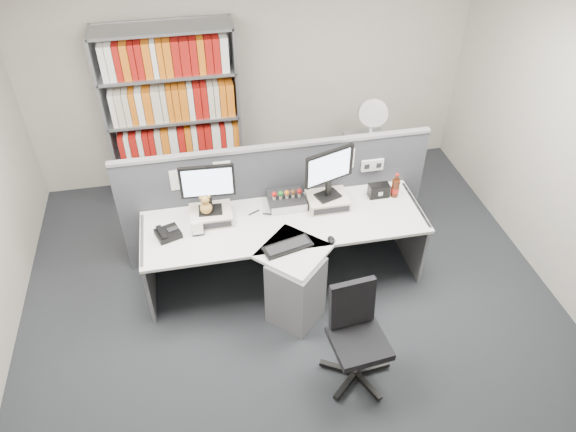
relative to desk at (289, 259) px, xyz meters
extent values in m
plane|color=#282A2F|center=(0.00, -0.60, -0.46)|extent=(5.50, 5.50, 0.00)
cube|color=#B7B1A3|center=(0.00, 2.15, 0.89)|extent=(5.00, 0.04, 2.70)
cube|color=white|center=(0.00, -0.60, 2.24)|extent=(5.00, 5.50, 0.04)
cube|color=#42444B|center=(0.00, 0.65, 0.17)|extent=(3.00, 0.05, 1.25)
cube|color=#9F9FA4|center=(0.00, 0.65, 0.80)|extent=(3.00, 0.07, 0.03)
cube|color=white|center=(0.95, 0.62, 0.49)|extent=(0.22, 0.04, 0.12)
cube|color=white|center=(-0.90, 0.63, 0.59)|extent=(0.16, 0.00, 0.22)
cube|color=white|center=(-0.50, 0.63, 0.59)|extent=(0.16, 0.00, 0.22)
cube|color=white|center=(0.70, 0.63, 0.59)|extent=(0.16, 0.00, 0.22)
cube|color=silver|center=(0.00, 0.22, 0.25)|extent=(2.60, 0.80, 0.03)
cube|color=silver|center=(0.00, -0.18, 0.25)|extent=(0.74, 0.74, 0.03)
cube|color=slate|center=(0.00, -0.30, -0.11)|extent=(0.57, 0.57, 0.69)
cube|color=slate|center=(-1.28, 0.22, -0.10)|extent=(0.03, 0.70, 0.72)
cube|color=slate|center=(1.28, 0.22, -0.10)|extent=(0.03, 0.70, 0.72)
cube|color=slate|center=(0.00, 0.58, -0.11)|extent=(2.50, 0.02, 0.45)
cube|color=beige|center=(-0.65, 0.38, 0.31)|extent=(0.38, 0.30, 0.10)
cube|color=black|center=(-0.65, 0.23, 0.31)|extent=(0.34, 0.01, 0.06)
cube|color=beige|center=(0.45, 0.38, 0.31)|extent=(0.38, 0.30, 0.10)
cube|color=black|center=(0.45, 0.23, 0.31)|extent=(0.34, 0.01, 0.06)
cube|color=black|center=(-0.65, 0.38, 0.37)|extent=(0.22, 0.16, 0.02)
cube|color=black|center=(-0.65, 0.38, 0.46)|extent=(0.05, 0.03, 0.17)
cube|color=black|center=(-0.65, 0.38, 0.69)|extent=(0.48, 0.06, 0.32)
cube|color=silver|center=(-0.65, 0.36, 0.69)|extent=(0.43, 0.03, 0.27)
cube|color=black|center=(0.45, 0.38, 0.37)|extent=(0.26, 0.22, 0.02)
cube|color=black|center=(0.45, 0.38, 0.46)|extent=(0.06, 0.04, 0.18)
cube|color=black|center=(0.45, 0.38, 0.71)|extent=(0.48, 0.20, 0.33)
cube|color=silver|center=(0.44, 0.37, 0.71)|extent=(0.42, 0.15, 0.28)
cube|color=black|center=(0.07, 0.47, 0.31)|extent=(0.34, 0.30, 0.09)
cube|color=silver|center=(0.07, 0.32, 0.31)|extent=(0.34, 0.01, 0.08)
cylinder|color=beige|center=(-0.05, 0.45, 0.37)|extent=(0.03, 0.03, 0.03)
sphere|color=#A5140F|center=(-0.05, 0.45, 0.41)|extent=(0.05, 0.05, 0.05)
cylinder|color=beige|center=(0.01, 0.45, 0.37)|extent=(0.03, 0.03, 0.03)
sphere|color=#19721E|center=(0.01, 0.45, 0.41)|extent=(0.05, 0.05, 0.05)
cylinder|color=beige|center=(0.07, 0.45, 0.37)|extent=(0.03, 0.03, 0.03)
sphere|color=orange|center=(0.07, 0.45, 0.41)|extent=(0.05, 0.05, 0.05)
cylinder|color=beige|center=(0.13, 0.45, 0.37)|extent=(0.03, 0.03, 0.03)
sphere|color=#593319|center=(0.13, 0.45, 0.41)|extent=(0.05, 0.05, 0.05)
cylinder|color=beige|center=(0.19, 0.45, 0.37)|extent=(0.03, 0.03, 0.03)
sphere|color=#A5140F|center=(0.19, 0.45, 0.41)|extent=(0.05, 0.05, 0.05)
cube|color=black|center=(-0.04, -0.13, 0.28)|extent=(0.46, 0.27, 0.02)
cube|color=black|center=(-0.04, -0.13, 0.29)|extent=(0.40, 0.21, 0.01)
ellipsoid|color=black|center=(0.35, -0.13, 0.28)|extent=(0.06, 0.10, 0.04)
cube|color=black|center=(-1.05, 0.23, 0.29)|extent=(0.25, 0.24, 0.06)
cube|color=black|center=(-1.10, 0.21, 0.34)|extent=(0.10, 0.17, 0.03)
cube|color=black|center=(-1.00, 0.24, 0.32)|extent=(0.11, 0.08, 0.01)
cube|color=black|center=(-0.79, 0.21, 0.27)|extent=(0.11, 0.07, 0.02)
cube|color=white|center=(-0.79, 0.19, 0.34)|extent=(0.10, 0.04, 0.11)
cube|color=white|center=(-0.79, 0.23, 0.34)|extent=(0.10, 0.04, 0.11)
sphere|color=#B1833B|center=(-0.69, 0.36, 0.42)|extent=(0.11, 0.11, 0.11)
sphere|color=#B1833B|center=(-0.69, 0.36, 0.52)|extent=(0.08, 0.08, 0.08)
sphere|color=#B1833B|center=(-0.73, 0.36, 0.54)|extent=(0.03, 0.03, 0.03)
sphere|color=#B1833B|center=(-0.65, 0.36, 0.54)|extent=(0.03, 0.03, 0.03)
cube|color=black|center=(0.97, 0.42, 0.33)|extent=(0.20, 0.11, 0.13)
cylinder|color=#3F190A|center=(1.12, 0.39, 0.36)|extent=(0.07, 0.07, 0.19)
cylinder|color=#A5140F|center=(1.12, 0.39, 0.34)|extent=(0.08, 0.08, 0.05)
cylinder|color=#3F190A|center=(1.12, 0.39, 0.48)|extent=(0.03, 0.03, 0.05)
cylinder|color=#A5140F|center=(1.12, 0.39, 0.51)|extent=(0.03, 0.03, 0.01)
cube|color=gray|center=(-1.59, 1.85, 0.54)|extent=(0.03, 0.40, 2.00)
cube|color=gray|center=(-0.21, 1.85, 0.54)|extent=(0.03, 0.40, 2.00)
cube|color=gray|center=(-0.90, 2.04, 0.54)|extent=(1.40, 0.02, 2.00)
cube|color=gray|center=(-0.90, 1.85, -0.44)|extent=(1.38, 0.40, 0.03)
cube|color=gray|center=(-0.90, 1.85, 0.06)|extent=(1.38, 0.40, 0.03)
cube|color=gray|center=(-0.90, 1.85, 0.56)|extent=(1.38, 0.40, 0.03)
cube|color=gray|center=(-0.90, 1.85, 1.06)|extent=(1.38, 0.40, 0.03)
cube|color=gray|center=(-0.90, 1.85, 1.52)|extent=(1.38, 0.40, 0.03)
cube|color=#A5140F|center=(-0.90, 1.82, -0.24)|extent=(1.24, 0.28, 0.36)
cube|color=orange|center=(-0.90, 1.82, 0.26)|extent=(1.24, 0.28, 0.36)
cube|color=beige|center=(-0.90, 1.82, 0.76)|extent=(1.24, 0.28, 0.36)
cube|color=white|center=(-0.90, 1.82, 1.26)|extent=(1.24, 0.28, 0.36)
cube|color=gray|center=(1.20, 1.40, -0.11)|extent=(0.45, 0.60, 0.70)
cube|color=black|center=(1.20, 1.10, 0.06)|extent=(0.40, 0.02, 0.28)
cube|color=black|center=(1.20, 1.10, -0.26)|extent=(0.40, 0.02, 0.28)
cylinder|color=white|center=(1.20, 1.40, 0.26)|extent=(0.19, 0.19, 0.03)
cylinder|color=white|center=(1.20, 1.40, 0.37)|extent=(0.03, 0.03, 0.19)
cylinder|color=white|center=(1.20, 1.39, 0.62)|extent=(0.31, 0.16, 0.31)
cylinder|color=silver|center=(1.20, 1.41, 0.62)|extent=(0.31, 0.15, 0.31)
cylinder|color=silver|center=(0.36, -1.02, -0.22)|extent=(0.05, 0.05, 0.37)
cube|color=black|center=(0.36, -1.02, -0.02)|extent=(0.47, 0.47, 0.06)
cube|color=black|center=(0.34, -0.83, 0.24)|extent=(0.38, 0.14, 0.43)
cube|color=black|center=(0.52, -1.00, -0.41)|extent=(0.28, 0.07, 0.04)
cylinder|color=black|center=(0.63, -0.99, -0.43)|extent=(0.05, 0.05, 0.03)
cube|color=black|center=(0.39, -0.86, -0.41)|extent=(0.10, 0.28, 0.04)
cylinder|color=black|center=(0.41, -0.75, -0.43)|extent=(0.05, 0.05, 0.03)
cube|color=black|center=(0.21, -0.94, -0.41)|extent=(0.26, 0.18, 0.04)
cylinder|color=black|center=(0.12, -0.88, -0.43)|extent=(0.05, 0.05, 0.03)
cube|color=black|center=(0.23, -1.13, -0.41)|extent=(0.24, 0.22, 0.04)
cylinder|color=black|center=(0.15, -1.20, -0.43)|extent=(0.05, 0.05, 0.03)
cube|color=black|center=(0.42, -1.17, -0.41)|extent=(0.15, 0.27, 0.04)
cylinder|color=black|center=(0.47, -1.27, -0.43)|extent=(0.05, 0.05, 0.03)
camera|label=1|loc=(-0.72, -3.53, 3.48)|focal=34.03mm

